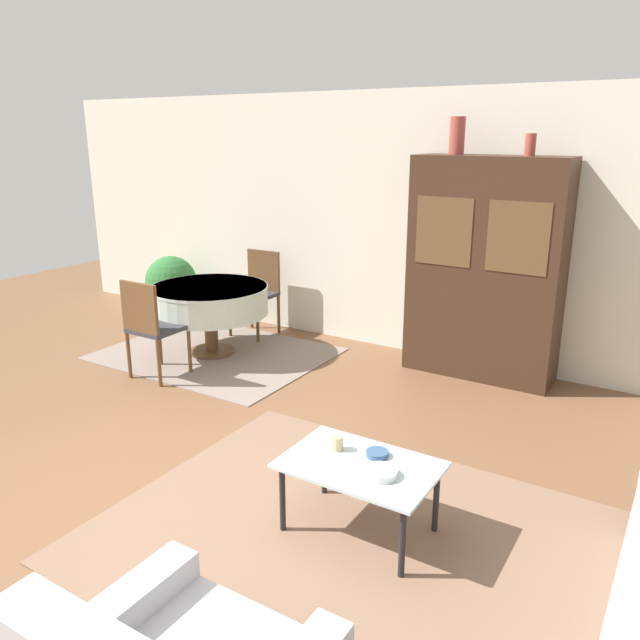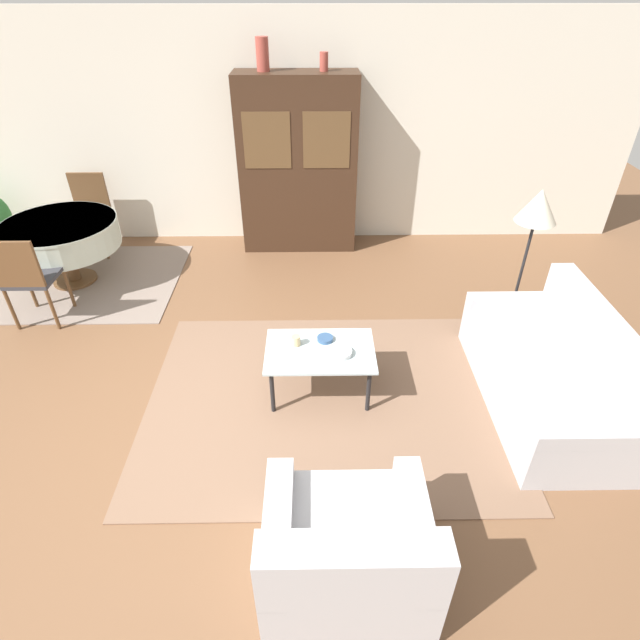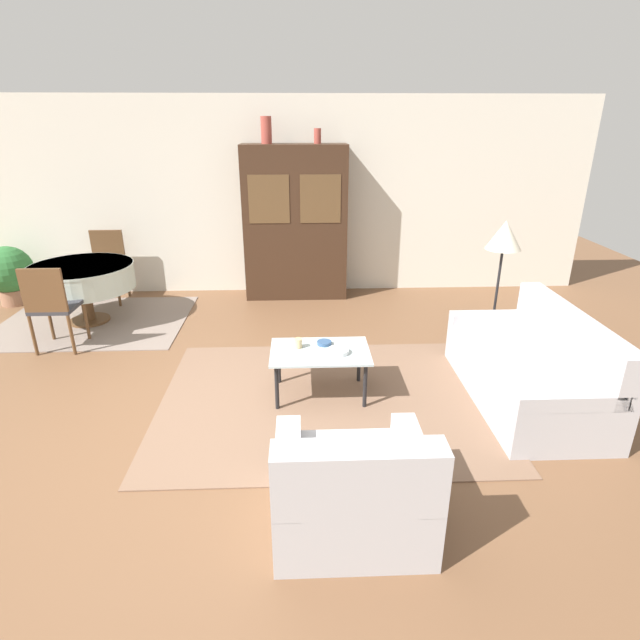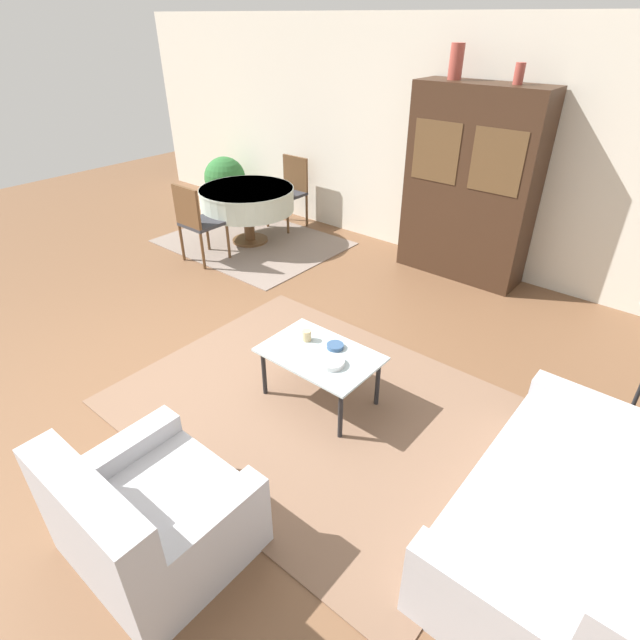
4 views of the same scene
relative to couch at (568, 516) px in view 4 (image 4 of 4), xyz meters
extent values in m
plane|color=brown|center=(-2.94, -0.35, -0.29)|extent=(14.00, 14.00, 0.00)
cube|color=beige|center=(-2.94, 3.28, 1.06)|extent=(10.00, 0.06, 2.70)
cube|color=brown|center=(-1.86, 0.04, -0.28)|extent=(2.98, 2.31, 0.01)
cube|color=gray|center=(-4.68, 2.05, -0.28)|extent=(2.28, 1.77, 0.01)
cube|color=#B2B2B7|center=(-0.06, 0.00, -0.08)|extent=(0.91, 1.79, 0.41)
cube|color=#B2B2B7|center=(-0.06, -0.81, 0.18)|extent=(0.91, 0.16, 0.12)
cube|color=#B2B2B7|center=(-0.06, 0.81, 0.18)|extent=(0.91, 0.16, 0.12)
cube|color=#B2B2B7|center=(-1.77, -1.44, -0.09)|extent=(0.94, 0.85, 0.40)
cube|color=#B2B2B7|center=(-1.77, -1.76, 0.31)|extent=(0.94, 0.20, 0.40)
cube|color=#B2B2B7|center=(-2.16, -1.44, 0.17)|extent=(0.16, 0.85, 0.12)
cube|color=#B2B2B7|center=(-1.38, -1.44, 0.17)|extent=(0.16, 0.85, 0.12)
cylinder|color=black|center=(-2.29, -0.10, -0.07)|extent=(0.04, 0.04, 0.42)
cylinder|color=black|center=(-1.52, -0.10, -0.07)|extent=(0.04, 0.04, 0.42)
cylinder|color=black|center=(-2.29, 0.38, -0.07)|extent=(0.04, 0.04, 0.42)
cylinder|color=black|center=(-1.52, 0.38, -0.07)|extent=(0.04, 0.04, 0.42)
cube|color=silver|center=(-1.90, 0.14, 0.16)|extent=(0.89, 0.59, 0.02)
cube|color=#382316|center=(-2.13, 3.00, 0.75)|extent=(1.41, 0.47, 2.08)
cube|color=brown|center=(-2.46, 2.76, 1.12)|extent=(0.54, 0.01, 0.63)
cube|color=brown|center=(-1.79, 2.76, 1.12)|extent=(0.54, 0.01, 0.63)
cylinder|color=brown|center=(-4.74, 2.05, -0.26)|extent=(0.48, 0.48, 0.03)
cylinder|color=brown|center=(-4.74, 2.05, -0.06)|extent=(0.14, 0.14, 0.43)
cylinder|color=beige|center=(-4.74, 2.05, 0.30)|extent=(1.22, 1.22, 0.30)
cylinder|color=beige|center=(-4.74, 2.05, 0.44)|extent=(1.23, 1.23, 0.03)
cylinder|color=brown|center=(-4.94, 1.51, -0.05)|extent=(0.04, 0.04, 0.45)
cylinder|color=brown|center=(-4.53, 1.51, -0.05)|extent=(0.04, 0.04, 0.45)
cylinder|color=brown|center=(-4.94, 1.10, -0.05)|extent=(0.04, 0.04, 0.45)
cylinder|color=brown|center=(-4.53, 1.10, -0.05)|extent=(0.04, 0.04, 0.45)
cube|color=#333338|center=(-4.74, 1.30, 0.19)|extent=(0.44, 0.44, 0.04)
cube|color=brown|center=(-4.74, 1.10, 0.45)|extent=(0.44, 0.04, 0.47)
cylinder|color=brown|center=(-4.53, 2.60, -0.05)|extent=(0.04, 0.04, 0.45)
cylinder|color=brown|center=(-4.94, 2.60, -0.05)|extent=(0.04, 0.04, 0.45)
cylinder|color=brown|center=(-4.53, 3.01, -0.05)|extent=(0.04, 0.04, 0.45)
cylinder|color=brown|center=(-4.94, 3.01, -0.05)|extent=(0.04, 0.04, 0.45)
cube|color=#333338|center=(-4.74, 2.80, 0.19)|extent=(0.44, 0.44, 0.04)
cube|color=brown|center=(-4.74, 3.00, 0.45)|extent=(0.44, 0.04, 0.47)
cylinder|color=black|center=(0.07, 1.16, -0.28)|extent=(0.28, 0.28, 0.02)
cylinder|color=tan|center=(-2.10, 0.21, 0.21)|extent=(0.07, 0.07, 0.09)
cylinder|color=white|center=(-1.74, 0.08, 0.19)|extent=(0.19, 0.19, 0.04)
cylinder|color=#33517A|center=(-1.86, 0.27, 0.18)|extent=(0.13, 0.13, 0.03)
cylinder|color=#9E4238|center=(-2.48, 3.00, 1.96)|extent=(0.14, 0.14, 0.33)
cylinder|color=#9E4238|center=(-1.82, 3.00, 1.89)|extent=(0.09, 0.09, 0.19)
cylinder|color=#93664C|center=(-6.03, 2.79, -0.18)|extent=(0.35, 0.35, 0.22)
sphere|color=#2D6B33|center=(-6.03, 2.79, 0.20)|extent=(0.64, 0.64, 0.64)
camera|label=1|loc=(-0.40, -2.70, 2.00)|focal=35.00mm
camera|label=2|loc=(-1.95, -3.04, 2.68)|focal=28.00mm
camera|label=3|loc=(-2.07, -3.90, 2.10)|focal=28.00mm
camera|label=4|loc=(0.08, -2.25, 2.37)|focal=28.00mm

